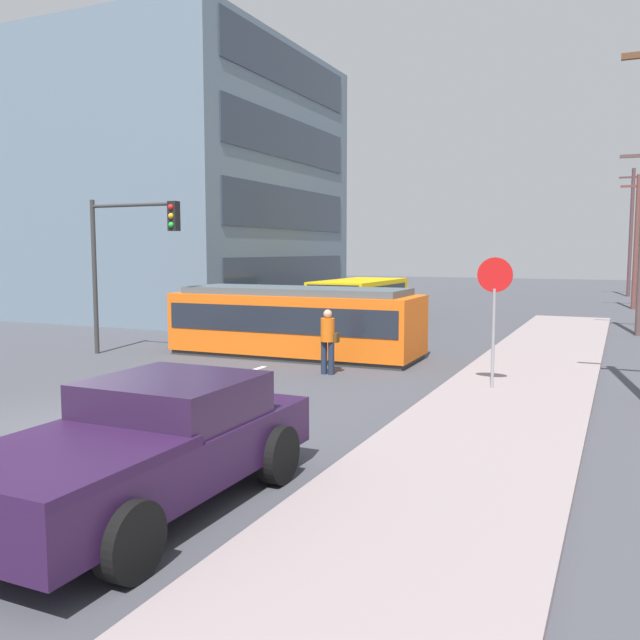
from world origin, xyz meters
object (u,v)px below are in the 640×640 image
object	(u,v)px
utility_pole_far	(636,239)
utility_pole_distant	(631,230)
stop_sign	(494,295)
traffic_light_mast	(128,245)
streetcar_tram	(296,321)
pedestrian_crossing	(328,338)
city_bus	(359,298)
pickup_truck_parked	(148,446)

from	to	relation	value
utility_pole_far	utility_pole_distant	world-z (taller)	utility_pole_distant
stop_sign	traffic_light_mast	world-z (taller)	traffic_light_mast
traffic_light_mast	utility_pole_far	bearing A→B (deg)	60.01
streetcar_tram	utility_pole_distant	size ratio (longest dim) A/B	0.86
pedestrian_crossing	utility_pole_distant	distance (m)	36.28
city_bus	traffic_light_mast	xyz separation A→B (m)	(-2.97, -11.43, 2.24)
city_bus	pedestrian_crossing	bearing A→B (deg)	-72.79
traffic_light_mast	utility_pole_far	size ratio (longest dim) A/B	0.65
streetcar_tram	stop_sign	distance (m)	7.14
pedestrian_crossing	pickup_truck_parked	distance (m)	9.32
utility_pole_far	city_bus	bearing A→B (deg)	-130.73
city_bus	pickup_truck_parked	world-z (taller)	city_bus
pickup_truck_parked	stop_sign	bearing A→B (deg)	72.59
pickup_truck_parked	utility_pole_distant	xyz separation A→B (m)	(5.54, 44.57, 3.74)
traffic_light_mast	city_bus	bearing A→B (deg)	75.43
city_bus	pickup_truck_parked	bearing A→B (deg)	-75.89
pickup_truck_parked	stop_sign	xyz separation A→B (m)	(2.65, 8.46, 1.40)
pedestrian_crossing	stop_sign	distance (m)	4.51
utility_pole_distant	pickup_truck_parked	bearing A→B (deg)	-97.08
city_bus	pedestrian_crossing	distance (m)	12.26
pedestrian_crossing	utility_pole_distant	size ratio (longest dim) A/B	0.19
streetcar_tram	city_bus	bearing A→B (deg)	99.41
city_bus	stop_sign	xyz separation A→B (m)	(7.90, -12.43, 1.11)
stop_sign	utility_pole_distant	distance (m)	36.30
city_bus	utility_pole_far	bearing A→B (deg)	49.27
city_bus	utility_pole_distant	world-z (taller)	utility_pole_distant
utility_pole_distant	pedestrian_crossing	bearing A→B (deg)	-101.44
city_bus	utility_pole_distant	size ratio (longest dim) A/B	0.68
streetcar_tram	pedestrian_crossing	xyz separation A→B (m)	(2.08, -2.34, -0.13)
pedestrian_crossing	pickup_truck_parked	world-z (taller)	pedestrian_crossing
pickup_truck_parked	traffic_light_mast	distance (m)	12.79
pickup_truck_parked	utility_pole_far	distance (m)	34.28
streetcar_tram	city_bus	size ratio (longest dim) A/B	1.27
stop_sign	utility_pole_distant	world-z (taller)	utility_pole_distant
city_bus	stop_sign	world-z (taller)	stop_sign
pickup_truck_parked	utility_pole_far	world-z (taller)	utility_pole_far
utility_pole_far	pedestrian_crossing	bearing A→B (deg)	-106.75
city_bus	pickup_truck_parked	xyz separation A→B (m)	(5.25, -20.89, -0.29)
pedestrian_crossing	traffic_light_mast	distance (m)	7.02
utility_pole_far	utility_pole_distant	size ratio (longest dim) A/B	0.82
stop_sign	traffic_light_mast	size ratio (longest dim) A/B	0.61
city_bus	stop_sign	size ratio (longest dim) A/B	2.05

